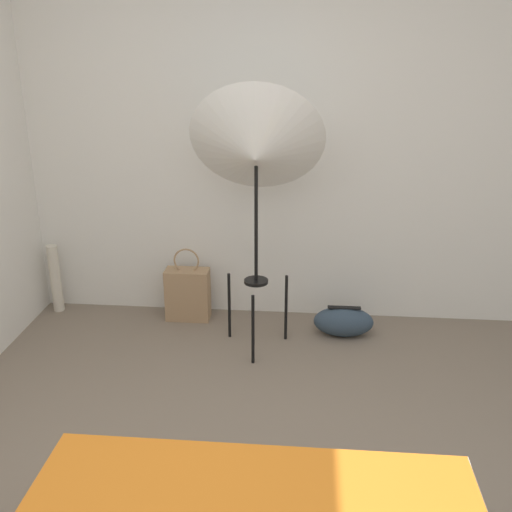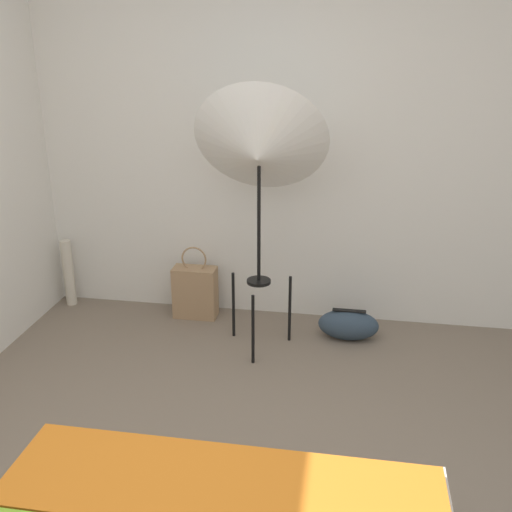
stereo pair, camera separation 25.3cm
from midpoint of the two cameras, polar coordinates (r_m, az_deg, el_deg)
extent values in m
cube|color=silver|center=(4.07, 3.07, 11.53)|extent=(8.00, 0.05, 2.60)
cube|color=orange|center=(2.31, 0.05, -21.30)|extent=(1.59, 0.45, 0.04)
cylinder|color=black|center=(3.69, 1.69, -7.06)|extent=(0.02, 0.02, 0.46)
cylinder|color=black|center=(4.00, -0.35, -4.71)|extent=(0.02, 0.02, 0.46)
cylinder|color=black|center=(3.96, 5.07, -5.08)|extent=(0.02, 0.02, 0.46)
cylinder|color=black|center=(3.78, 2.18, -2.45)|extent=(0.15, 0.15, 0.02)
cylinder|color=black|center=(3.64, 2.27, 3.62)|extent=(0.02, 0.02, 0.84)
cone|color=white|center=(3.54, 2.36, 10.10)|extent=(0.81, 0.58, 0.79)
cube|color=#9E7A56|center=(4.30, -4.14, -3.50)|extent=(0.31, 0.15, 0.37)
torus|color=#9E7A56|center=(4.21, -4.23, -0.31)|extent=(0.18, 0.01, 0.18)
ellipsoid|color=#2D3D4C|center=(4.09, 10.56, -6.50)|extent=(0.40, 0.20, 0.20)
cube|color=black|center=(4.04, 10.65, -5.16)|extent=(0.22, 0.04, 0.01)
cylinder|color=beige|center=(4.64, -15.95, -1.57)|extent=(0.08, 0.08, 0.51)
camera|label=1|loc=(0.13, -87.92, 0.78)|focal=42.00mm
camera|label=2|loc=(0.13, 92.08, -0.78)|focal=42.00mm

